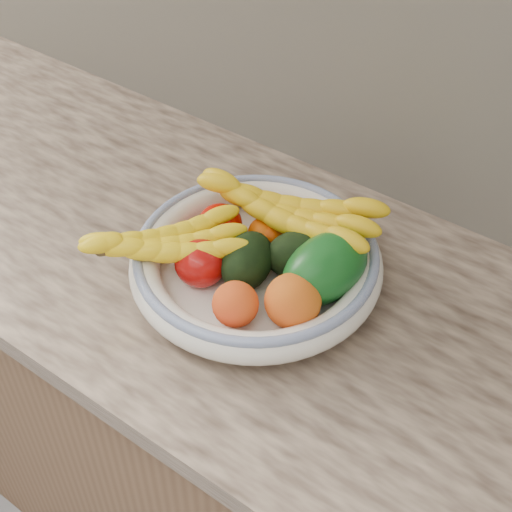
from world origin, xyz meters
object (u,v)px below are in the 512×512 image
object	(u,v)px
fruit_bowl	(256,261)
green_mango	(325,268)
banana_bunch_back	(286,215)
banana_bunch_front	(166,247)

from	to	relation	value
fruit_bowl	green_mango	distance (m)	0.11
fruit_bowl	banana_bunch_back	xyz separation A→B (m)	(0.00, 0.08, 0.04)
banana_bunch_back	banana_bunch_front	xyz separation A→B (m)	(-0.11, -0.16, -0.01)
green_mango	banana_bunch_front	bearing A→B (deg)	-142.50
fruit_bowl	banana_bunch_front	xyz separation A→B (m)	(-0.11, -0.08, 0.03)
banana_bunch_back	banana_bunch_front	distance (m)	0.19
banana_bunch_front	banana_bunch_back	bearing A→B (deg)	5.16
fruit_bowl	green_mango	world-z (taller)	green_mango
fruit_bowl	banana_bunch_back	world-z (taller)	banana_bunch_back
green_mango	banana_bunch_front	size ratio (longest dim) A/B	0.57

